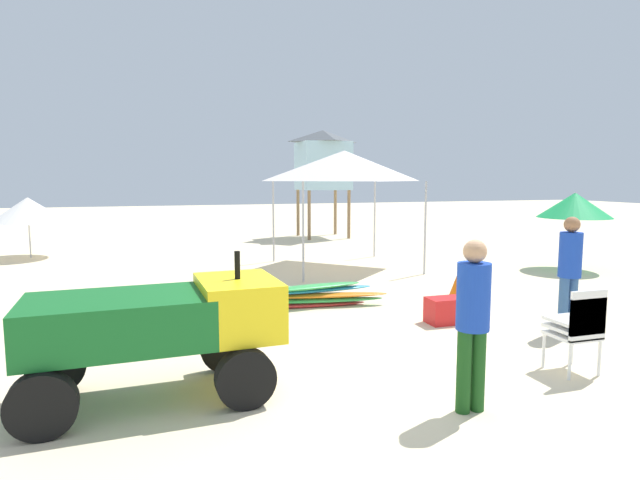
{
  "coord_description": "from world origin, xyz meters",
  "views": [
    {
      "loc": [
        -2.17,
        -5.59,
        2.27
      ],
      "look_at": [
        0.35,
        2.36,
        1.3
      ],
      "focal_mm": 29.81,
      "sensor_mm": 36.0,
      "label": 1
    }
  ],
  "objects_px": {
    "surfboard_pile": "(316,295)",
    "beach_umbrella_mid": "(28,210)",
    "lifeguard_near_center": "(570,266)",
    "cooler_box": "(445,310)",
    "beach_umbrella_left": "(575,205)",
    "traffic_cone_near": "(458,286)",
    "traffic_cone_far": "(268,319)",
    "lifeguard_near_left": "(473,314)",
    "lifeguard_tower": "(323,160)",
    "stacked_plastic_chairs": "(579,324)",
    "utility_cart": "(160,324)",
    "popup_canopy": "(344,166)"
  },
  "relations": [
    {
      "from": "surfboard_pile",
      "to": "beach_umbrella_mid",
      "type": "relative_size",
      "value": 1.24
    },
    {
      "from": "lifeguard_near_center",
      "to": "cooler_box",
      "type": "height_order",
      "value": "lifeguard_near_center"
    },
    {
      "from": "beach_umbrella_left",
      "to": "cooler_box",
      "type": "relative_size",
      "value": 3.34
    },
    {
      "from": "traffic_cone_near",
      "to": "traffic_cone_far",
      "type": "distance_m",
      "value": 3.94
    },
    {
      "from": "lifeguard_near_left",
      "to": "lifeguard_tower",
      "type": "relative_size",
      "value": 0.42
    },
    {
      "from": "stacked_plastic_chairs",
      "to": "beach_umbrella_mid",
      "type": "xyz_separation_m",
      "value": [
        -8.0,
        12.07,
        0.77
      ]
    },
    {
      "from": "lifeguard_near_left",
      "to": "cooler_box",
      "type": "height_order",
      "value": "lifeguard_near_left"
    },
    {
      "from": "surfboard_pile",
      "to": "beach_umbrella_left",
      "type": "relative_size",
      "value": 1.32
    },
    {
      "from": "beach_umbrella_mid",
      "to": "cooler_box",
      "type": "relative_size",
      "value": 3.55
    },
    {
      "from": "lifeguard_near_center",
      "to": "stacked_plastic_chairs",
      "type": "bearing_deg",
      "value": -129.0
    },
    {
      "from": "lifeguard_tower",
      "to": "traffic_cone_near",
      "type": "bearing_deg",
      "value": -94.97
    },
    {
      "from": "utility_cart",
      "to": "stacked_plastic_chairs",
      "type": "relative_size",
      "value": 2.55
    },
    {
      "from": "stacked_plastic_chairs",
      "to": "lifeguard_tower",
      "type": "relative_size",
      "value": 0.25
    },
    {
      "from": "beach_umbrella_mid",
      "to": "lifeguard_near_left",
      "type": "bearing_deg",
      "value": -63.46
    },
    {
      "from": "stacked_plastic_chairs",
      "to": "lifeguard_near_center",
      "type": "bearing_deg",
      "value": 51.0
    },
    {
      "from": "popup_canopy",
      "to": "beach_umbrella_left",
      "type": "xyz_separation_m",
      "value": [
        5.35,
        -1.99,
        -0.97
      ]
    },
    {
      "from": "beach_umbrella_left",
      "to": "traffic_cone_far",
      "type": "relative_size",
      "value": 3.59
    },
    {
      "from": "stacked_plastic_chairs",
      "to": "surfboard_pile",
      "type": "bearing_deg",
      "value": 115.4
    },
    {
      "from": "surfboard_pile",
      "to": "traffic_cone_far",
      "type": "distance_m",
      "value": 1.96
    },
    {
      "from": "stacked_plastic_chairs",
      "to": "lifeguard_tower",
      "type": "height_order",
      "value": "lifeguard_tower"
    },
    {
      "from": "lifeguard_tower",
      "to": "beach_umbrella_mid",
      "type": "relative_size",
      "value": 2.0
    },
    {
      "from": "utility_cart",
      "to": "surfboard_pile",
      "type": "distance_m",
      "value": 4.28
    },
    {
      "from": "lifeguard_near_left",
      "to": "traffic_cone_near",
      "type": "xyz_separation_m",
      "value": [
        2.41,
        4.06,
        -0.68
      ]
    },
    {
      "from": "lifeguard_tower",
      "to": "traffic_cone_near",
      "type": "relative_size",
      "value": 6.86
    },
    {
      "from": "surfboard_pile",
      "to": "lifeguard_tower",
      "type": "height_order",
      "value": "lifeguard_tower"
    },
    {
      "from": "beach_umbrella_mid",
      "to": "lifeguard_near_center",
      "type": "bearing_deg",
      "value": -49.38
    },
    {
      "from": "stacked_plastic_chairs",
      "to": "surfboard_pile",
      "type": "xyz_separation_m",
      "value": [
        -1.93,
        4.06,
        -0.4
      ]
    },
    {
      "from": "lifeguard_near_center",
      "to": "surfboard_pile",
      "type": "bearing_deg",
      "value": 139.21
    },
    {
      "from": "stacked_plastic_chairs",
      "to": "beach_umbrella_left",
      "type": "distance_m",
      "value": 7.97
    },
    {
      "from": "surfboard_pile",
      "to": "popup_canopy",
      "type": "relative_size",
      "value": 0.83
    },
    {
      "from": "stacked_plastic_chairs",
      "to": "lifeguard_near_left",
      "type": "distance_m",
      "value": 1.84
    },
    {
      "from": "stacked_plastic_chairs",
      "to": "beach_umbrella_left",
      "type": "relative_size",
      "value": 0.53
    },
    {
      "from": "utility_cart",
      "to": "cooler_box",
      "type": "height_order",
      "value": "utility_cart"
    },
    {
      "from": "lifeguard_near_left",
      "to": "cooler_box",
      "type": "bearing_deg",
      "value": 63.42
    },
    {
      "from": "popup_canopy",
      "to": "beach_umbrella_left",
      "type": "distance_m",
      "value": 5.79
    },
    {
      "from": "popup_canopy",
      "to": "traffic_cone_far",
      "type": "relative_size",
      "value": 5.69
    },
    {
      "from": "lifeguard_near_left",
      "to": "traffic_cone_far",
      "type": "height_order",
      "value": "lifeguard_near_left"
    },
    {
      "from": "surfboard_pile",
      "to": "lifeguard_near_left",
      "type": "distance_m",
      "value": 4.6
    },
    {
      "from": "utility_cart",
      "to": "stacked_plastic_chairs",
      "type": "xyz_separation_m",
      "value": [
        4.6,
        -0.77,
        -0.18
      ]
    },
    {
      "from": "beach_umbrella_mid",
      "to": "traffic_cone_near",
      "type": "xyz_separation_m",
      "value": [
        8.68,
        -8.49,
        -1.08
      ]
    },
    {
      "from": "beach_umbrella_left",
      "to": "traffic_cone_near",
      "type": "relative_size",
      "value": 3.22
    },
    {
      "from": "utility_cart",
      "to": "traffic_cone_far",
      "type": "height_order",
      "value": "utility_cart"
    },
    {
      "from": "stacked_plastic_chairs",
      "to": "lifeguard_near_center",
      "type": "height_order",
      "value": "lifeguard_near_center"
    },
    {
      "from": "stacked_plastic_chairs",
      "to": "lifeguard_near_center",
      "type": "xyz_separation_m",
      "value": [
        1.14,
        1.41,
        0.39
      ]
    },
    {
      "from": "stacked_plastic_chairs",
      "to": "traffic_cone_far",
      "type": "xyz_separation_m",
      "value": [
        -3.11,
        2.49,
        -0.34
      ]
    },
    {
      "from": "utility_cart",
      "to": "popup_canopy",
      "type": "distance_m",
      "value": 8.6
    },
    {
      "from": "beach_umbrella_mid",
      "to": "traffic_cone_far",
      "type": "height_order",
      "value": "beach_umbrella_mid"
    },
    {
      "from": "traffic_cone_near",
      "to": "traffic_cone_far",
      "type": "relative_size",
      "value": 1.11
    },
    {
      "from": "surfboard_pile",
      "to": "lifeguard_tower",
      "type": "xyz_separation_m",
      "value": [
        3.57,
        10.64,
        2.76
      ]
    },
    {
      "from": "lifeguard_near_left",
      "to": "traffic_cone_far",
      "type": "relative_size",
      "value": 3.17
    }
  ]
}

